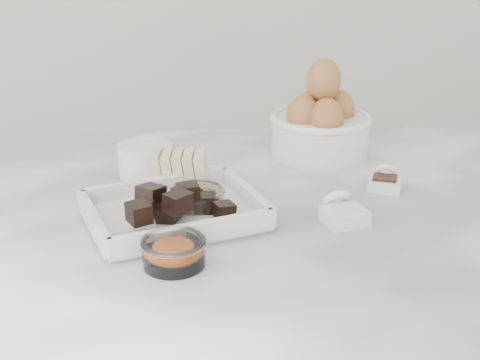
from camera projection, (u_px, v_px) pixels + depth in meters
name	position (u px, v px, depth m)	size (l,w,h in m)	color
marble_slab	(228.00, 226.00, 0.98)	(1.20, 0.80, 0.04)	silver
chocolate_dish	(174.00, 205.00, 0.94)	(0.28, 0.25, 0.06)	white
butter_plate	(176.00, 175.00, 1.05)	(0.17, 0.17, 0.06)	white
sugar_ramekin	(145.00, 159.00, 1.10)	(0.09, 0.09, 0.05)	white
egg_bowl	(321.00, 124.00, 1.19)	(0.18, 0.18, 0.17)	white
honey_bowl	(197.00, 200.00, 0.97)	(0.08, 0.08, 0.04)	white
zest_bowl	(174.00, 251.00, 0.82)	(0.08, 0.08, 0.04)	white
vanilla_spoon	(385.00, 181.00, 1.05)	(0.06, 0.07, 0.04)	white
salt_spoon	(343.00, 212.00, 0.94)	(0.07, 0.08, 0.04)	white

